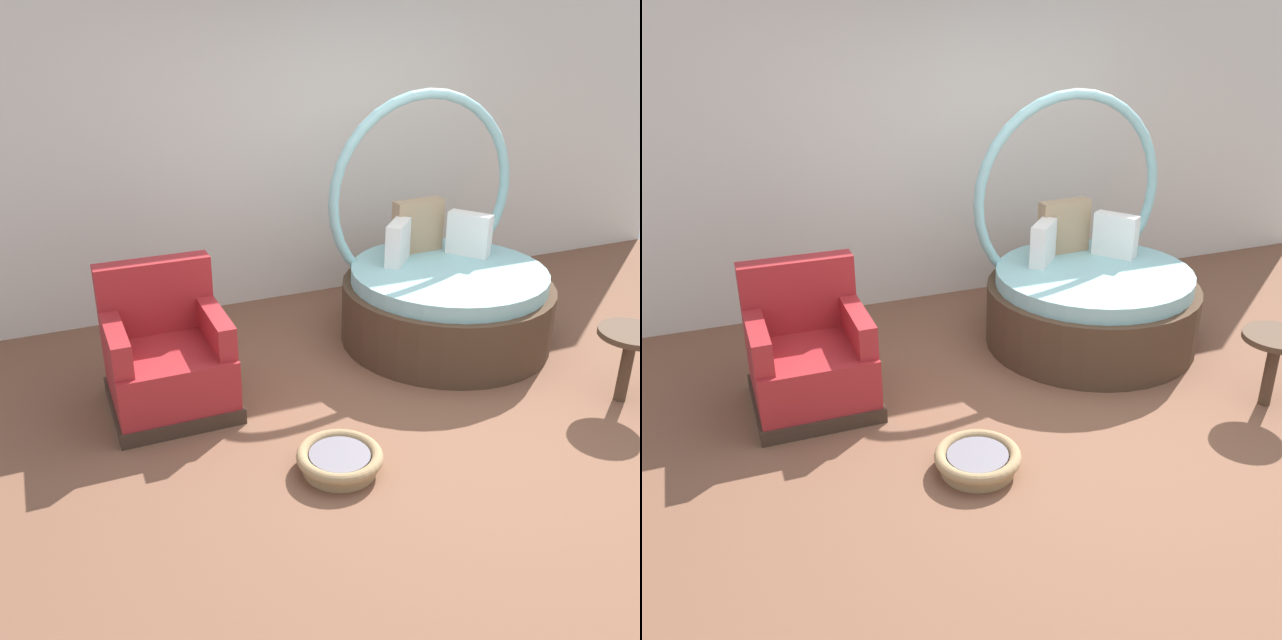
% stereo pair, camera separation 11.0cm
% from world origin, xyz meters
% --- Properties ---
extents(ground_plane, '(8.00, 8.00, 0.02)m').
position_xyz_m(ground_plane, '(0.00, 0.00, -0.01)').
color(ground_plane, brown).
extents(back_wall, '(8.00, 0.12, 2.85)m').
position_xyz_m(back_wall, '(0.00, 2.48, 1.42)').
color(back_wall, silver).
rests_on(back_wall, ground_plane).
extents(round_daybed, '(1.64, 1.64, 1.90)m').
position_xyz_m(round_daybed, '(0.59, 1.12, 0.40)').
color(round_daybed, '#473323').
rests_on(round_daybed, ground_plane).
extents(red_armchair, '(0.80, 0.80, 0.94)m').
position_xyz_m(red_armchair, '(-1.64, 0.94, 0.33)').
color(red_armchair, '#38281E').
rests_on(red_armchair, ground_plane).
extents(pet_basket, '(0.51, 0.51, 0.13)m').
position_xyz_m(pet_basket, '(-0.89, -0.19, 0.07)').
color(pet_basket, '#9E7F56').
rests_on(pet_basket, ground_plane).
extents(side_table, '(0.44, 0.44, 0.52)m').
position_xyz_m(side_table, '(1.21, -0.21, 0.43)').
color(side_table, '#473323').
rests_on(side_table, ground_plane).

